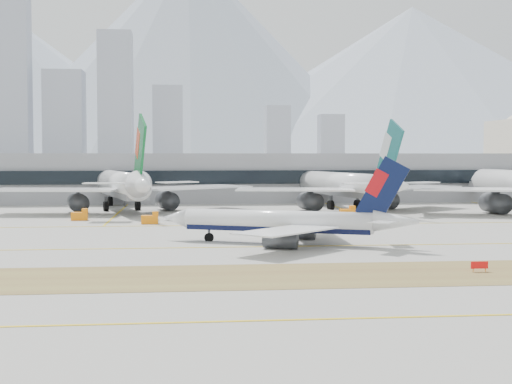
{
  "coord_description": "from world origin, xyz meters",
  "views": [
    {
      "loc": [
        -13.17,
        -116.48,
        14.58
      ],
      "look_at": [
        0.65,
        18.0,
        7.5
      ],
      "focal_mm": 50.0,
      "sensor_mm": 36.0,
      "label": 1
    }
  ],
  "objects": [
    {
      "name": "hold_sign_right",
      "position": [
        23.42,
        -32.0,
        0.88
      ],
      "size": [
        2.2,
        0.15,
        1.35
      ],
      "color": "red",
      "rests_on": "ground"
    },
    {
      "name": "terminal",
      "position": [
        0.0,
        114.84,
        7.5
      ],
      "size": [
        280.0,
        43.1,
        15.0
      ],
      "color": "gray",
      "rests_on": "ground"
    },
    {
      "name": "widebody_eva",
      "position": [
        -28.75,
        70.07,
        6.44
      ],
      "size": [
        65.84,
        65.71,
        24.23
      ],
      "rotation": [
        0.0,
        0.0,
        1.82
      ],
      "color": "white",
      "rests_on": "ground"
    },
    {
      "name": "mountain_ridge",
      "position": [
        33.0,
        1404.14,
        181.85
      ],
      "size": [
        2830.0,
        1120.0,
        470.0
      ],
      "color": "#9EA8B7",
      "rests_on": "ground"
    },
    {
      "name": "ground",
      "position": [
        0.0,
        0.0,
        0.0
      ],
      "size": [
        3000.0,
        3000.0,
        0.0
      ],
      "primitive_type": "plane",
      "color": "gray",
      "rests_on": "ground"
    },
    {
      "name": "apron_markings",
      "position": [
        0.0,
        -53.95,
        0.02
      ],
      "size": [
        360.0,
        122.22,
        0.06
      ],
      "color": "brown",
      "rests_on": "ground"
    },
    {
      "name": "gse_b",
      "position": [
        -20.03,
        34.75,
        1.05
      ],
      "size": [
        3.55,
        2.0,
        2.6
      ],
      "color": "orange",
      "rests_on": "ground"
    },
    {
      "name": "gse_extra",
      "position": [
        -35.99,
        44.67,
        1.05
      ],
      "size": [
        3.55,
        2.0,
        2.6
      ],
      "color": "orange",
      "rests_on": "ground"
    },
    {
      "name": "gse_c",
      "position": [
        25.48,
        47.57,
        1.05
      ],
      "size": [
        3.55,
        2.0,
        2.6
      ],
      "color": "orange",
      "rests_on": "ground"
    },
    {
      "name": "widebody_cathay",
      "position": [
        30.1,
        69.53,
        6.19
      ],
      "size": [
        63.6,
        63.33,
        23.28
      ],
      "rotation": [
        0.0,
        0.0,
        1.8
      ],
      "color": "white",
      "rests_on": "ground"
    },
    {
      "name": "city_skyline",
      "position": [
        -106.76,
        453.42,
        49.8
      ],
      "size": [
        342.0,
        49.8,
        140.0
      ],
      "color": "#9A9FAF",
      "rests_on": "ground"
    },
    {
      "name": "taxiing_airliner",
      "position": [
        3.63,
        -1.92,
        3.52
      ],
      "size": [
        41.16,
        34.86,
        14.58
      ],
      "rotation": [
        0.0,
        0.0,
        2.74
      ],
      "color": "white",
      "rests_on": "ground"
    }
  ]
}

